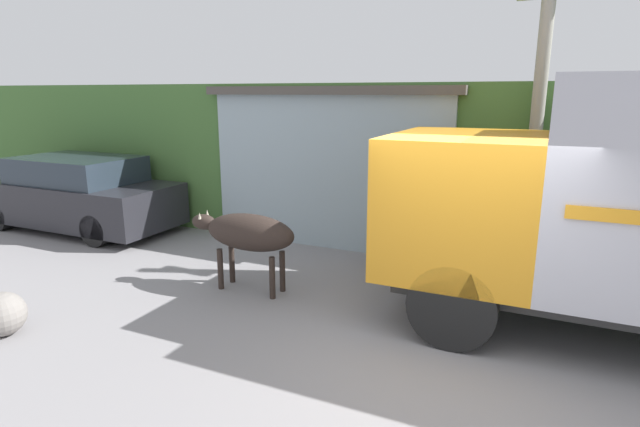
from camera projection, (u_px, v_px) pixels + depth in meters
The scene contains 8 objects.
ground_plane at pixel (452, 364), 5.69m from camera, with size 60.00×60.00×0.00m, color gray.
hillside_embankment at pixel (508, 160), 10.77m from camera, with size 32.00×5.28×3.19m.
building_backdrop at pixel (347, 161), 10.68m from camera, with size 5.16×2.70×3.14m.
brown_cow at pixel (248, 233), 7.64m from camera, with size 1.82×0.57×1.22m.
parked_suv at pixel (76, 194), 11.18m from camera, with size 4.78×1.90×1.64m.
pedestrian_on_hill at pixel (384, 214), 8.80m from camera, with size 0.34×0.34×1.68m.
utility_pole at pixel (537, 118), 7.75m from camera, with size 0.90×0.20×5.03m.
roadside_rock at pixel (2, 314), 6.33m from camera, with size 0.57×0.57×0.57m.
Camera 1 is at (0.75, -5.29, 3.02)m, focal length 28.00 mm.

